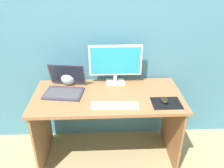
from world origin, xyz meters
TOP-DOWN VIEW (x-y plane):
  - ground_plane at (0.00, 0.00)m, footprint 8.00×8.00m
  - wall_back at (0.00, 0.38)m, footprint 6.00×0.04m
  - desk at (0.00, 0.00)m, footprint 1.36×0.64m
  - monitor at (0.09, 0.24)m, footprint 0.51×0.14m
  - laptop at (-0.39, 0.08)m, footprint 0.38×0.35m
  - fishbowl at (-0.38, 0.24)m, footprint 0.16×0.16m
  - keyboard_external at (0.06, -0.19)m, footprint 0.40×0.13m
  - mousepad at (0.50, -0.16)m, footprint 0.25×0.20m
  - mouse at (0.49, -0.15)m, footprint 0.06×0.10m

SIDE VIEW (x-z plane):
  - ground_plane at x=0.00m, z-range 0.00..0.00m
  - desk at x=0.00m, z-range 0.21..0.94m
  - mousepad at x=0.50m, z-range 0.73..0.73m
  - keyboard_external at x=0.06m, z-range 0.73..0.74m
  - mouse at x=0.49m, z-range 0.73..0.77m
  - laptop at x=-0.39m, z-range 0.66..0.90m
  - fishbowl at x=-0.38m, z-range 0.72..0.88m
  - monitor at x=0.09m, z-range 0.75..1.14m
  - wall_back at x=0.00m, z-range 0.00..2.50m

